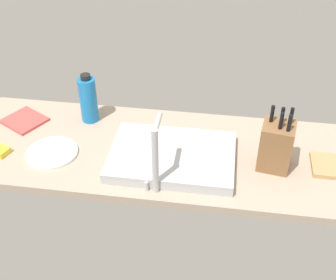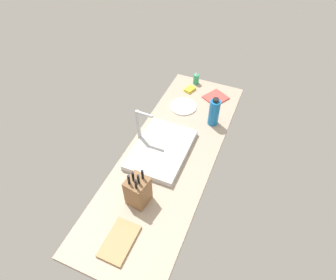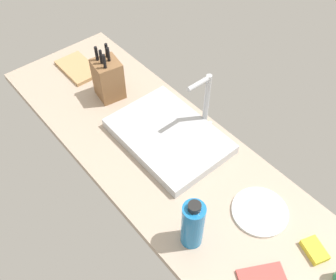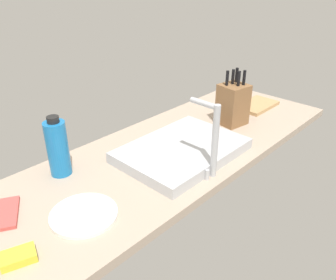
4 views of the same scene
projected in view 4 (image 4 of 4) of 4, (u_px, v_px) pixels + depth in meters
countertop_slab at (169, 154)px, 144.52cm from camera, size 177.38×59.24×3.50cm
sink_basin at (182, 150)px, 139.38cm from camera, size 49.49×35.03×4.39cm
faucet at (212, 136)px, 120.28cm from camera, size 5.50×12.33×27.87cm
knife_block at (233, 104)px, 163.28cm from camera, size 13.79×13.30×26.23cm
cutting_board at (257, 105)px, 186.00cm from camera, size 23.92×14.68×1.80cm
water_bottle at (58, 148)px, 123.62cm from camera, size 7.75×7.75×22.95cm
dinner_plate at (84, 215)px, 106.70cm from camera, size 20.95×20.95×1.20cm
dish_sponge at (18, 257)px, 90.68cm from camera, size 10.47×8.62×2.40cm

